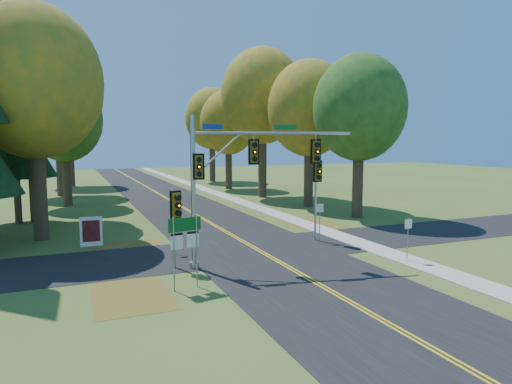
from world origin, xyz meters
name	(u,v)px	position (x,y,z in m)	size (l,w,h in m)	color
ground	(271,257)	(0.00, 0.00, 0.00)	(160.00, 160.00, 0.00)	#445B20
road_main	(271,257)	(0.00, 0.00, 0.01)	(8.00, 160.00, 0.02)	black
road_cross	(256,249)	(0.00, 2.00, 0.01)	(60.00, 6.00, 0.02)	black
centerline_left	(269,257)	(-0.10, 0.00, 0.03)	(0.10, 160.00, 0.01)	gold
centerline_right	(272,257)	(0.10, 0.00, 0.03)	(0.10, 160.00, 0.01)	gold
sidewalk_east	(369,246)	(6.20, 0.00, 0.03)	(1.60, 160.00, 0.06)	#9E998E
leaf_patch_w_near	(132,252)	(-6.50, 4.00, 0.01)	(4.00, 6.00, 0.00)	brown
leaf_patch_e	(323,227)	(6.80, 6.00, 0.01)	(3.50, 8.00, 0.00)	brown
leaf_patch_w_far	(131,294)	(-7.50, -3.00, 0.01)	(3.00, 5.00, 0.00)	brown
tree_w_a	(35,83)	(-11.13, 9.38, 9.49)	(8.00, 8.00, 14.15)	#38281C
tree_e_a	(360,108)	(11.57, 8.77, 8.53)	(7.20, 7.20, 12.73)	#38281C
tree_w_b	(31,81)	(-11.72, 16.29, 10.37)	(8.60, 8.60, 15.38)	#38281C
tree_e_b	(310,109)	(10.97, 15.58, 8.90)	(7.60, 7.60, 13.33)	#38281C
tree_w_c	(65,120)	(-9.54, 24.47, 7.94)	(6.80, 6.80, 11.91)	#38281C
tree_e_c	(263,97)	(9.88, 23.69, 10.66)	(8.80, 8.80, 15.79)	#38281C
tree_w_d	(58,106)	(-10.13, 33.18, 9.78)	(8.20, 8.20, 14.56)	#38281C
tree_e_d	(229,123)	(9.26, 32.87, 8.24)	(7.00, 7.00, 12.32)	#38281C
tree_w_e	(69,110)	(-8.92, 44.09, 10.07)	(8.40, 8.40, 14.97)	#38281C
tree_e_e	(212,119)	(10.47, 43.58, 9.19)	(7.80, 7.80, 13.74)	#38281C
pine_c	(11,89)	(-13.00, 16.00, 9.69)	(5.60, 5.60, 20.56)	#38281C
traffic_mast	(235,170)	(-2.28, -0.86, 4.66)	(7.87, 1.75, 7.24)	#9B9DA3
east_signal_pole	(317,180)	(4.17, 2.45, 3.70)	(0.56, 0.65, 4.88)	#9B9EA4
ped_signal_pole	(176,211)	(-5.01, -0.23, 2.79)	(0.58, 0.69, 3.75)	gray
route_sign_cluster	(185,238)	(-5.32, -3.26, 2.14)	(1.40, 0.31, 3.04)	gray
info_kiosk	(91,232)	(-8.47, 6.32, 0.85)	(1.24, 0.23, 1.70)	white
reg_sign_e_north	(320,215)	(4.20, 2.14, 1.64)	(0.46, 0.10, 2.39)	gray
reg_sign_e_south	(408,232)	(5.96, -3.46, 1.53)	(0.43, 0.06, 2.24)	gray
reg_sign_w	(173,229)	(-4.52, 2.66, 1.37)	(0.36, 0.17, 2.00)	gray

